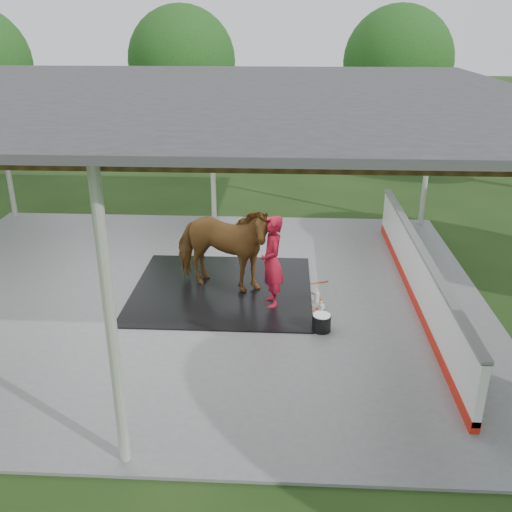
{
  "coord_description": "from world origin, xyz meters",
  "views": [
    {
      "loc": [
        1.97,
        -10.33,
        5.25
      ],
      "look_at": [
        1.43,
        -0.29,
        1.05
      ],
      "focal_mm": 40.0,
      "sensor_mm": 36.0,
      "label": 1
    }
  ],
  "objects_px": {
    "dasher_board": "(418,275)",
    "wash_bucket": "(321,322)",
    "horse": "(221,247)",
    "handler": "(272,262)"
  },
  "relations": [
    {
      "from": "dasher_board",
      "to": "wash_bucket",
      "type": "relative_size",
      "value": 23.42
    },
    {
      "from": "handler",
      "to": "wash_bucket",
      "type": "bearing_deg",
      "value": 30.39
    },
    {
      "from": "dasher_board",
      "to": "horse",
      "type": "relative_size",
      "value": 3.63
    },
    {
      "from": "dasher_board",
      "to": "horse",
      "type": "bearing_deg",
      "value": 176.14
    },
    {
      "from": "dasher_board",
      "to": "horse",
      "type": "height_order",
      "value": "horse"
    },
    {
      "from": "horse",
      "to": "dasher_board",
      "type": "bearing_deg",
      "value": -75.75
    },
    {
      "from": "handler",
      "to": "dasher_board",
      "type": "bearing_deg",
      "value": 83.56
    },
    {
      "from": "dasher_board",
      "to": "wash_bucket",
      "type": "bearing_deg",
      "value": -145.92
    },
    {
      "from": "horse",
      "to": "wash_bucket",
      "type": "distance_m",
      "value": 2.64
    },
    {
      "from": "handler",
      "to": "wash_bucket",
      "type": "xyz_separation_m",
      "value": [
        0.92,
        -0.97,
        -0.75
      ]
    }
  ]
}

